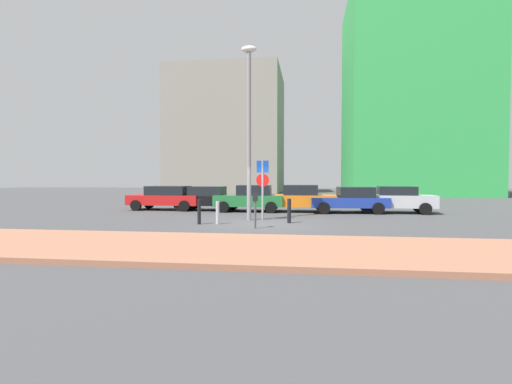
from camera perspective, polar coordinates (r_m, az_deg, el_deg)
ground_plane at (r=15.79m, az=1.24°, el=-4.92°), size 120.00×120.00×0.00m
sidewalk_brick at (r=10.08m, az=-2.64°, el=-8.50°), size 40.00×4.35×0.14m
parked_car_red at (r=23.64m, az=-13.34°, el=-0.78°), size 4.48×2.09×1.46m
parked_car_black at (r=22.84m, az=-7.40°, el=-0.91°), size 4.21×2.07×1.44m
parked_car_green at (r=21.91m, az=-0.84°, el=-0.91°), size 3.99×2.13×1.53m
parked_car_orange at (r=21.83m, az=6.41°, el=-0.95°), size 4.36×1.97×1.54m
parked_car_blue at (r=21.70m, az=14.02°, el=-1.12°), size 4.31×2.29×1.44m
parked_car_silver at (r=22.33m, az=20.13°, el=-1.03°), size 4.42×2.15×1.48m
parking_sign_post at (r=17.39m, az=1.00°, el=1.47°), size 0.60×0.10×2.77m
parking_meter at (r=14.48m, az=-0.12°, el=-2.10°), size 0.18×0.14×1.33m
street_lamp at (r=17.56m, az=-1.08°, el=10.86°), size 0.70×0.36×7.94m
traffic_bollard_near at (r=16.29m, az=5.02°, el=-2.85°), size 0.16×0.16×1.05m
traffic_bollard_mid at (r=16.01m, az=-8.58°, el=-2.94°), size 0.15×0.15×1.06m
traffic_bollard_far at (r=15.97m, az=-5.81°, el=-3.12°), size 0.15×0.15×0.96m
building_colorful_midrise at (r=49.80m, az=22.25°, el=13.29°), size 14.73×15.04×23.50m
building_under_construction at (r=54.47m, az=-4.22°, el=8.86°), size 15.05×12.94×16.77m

